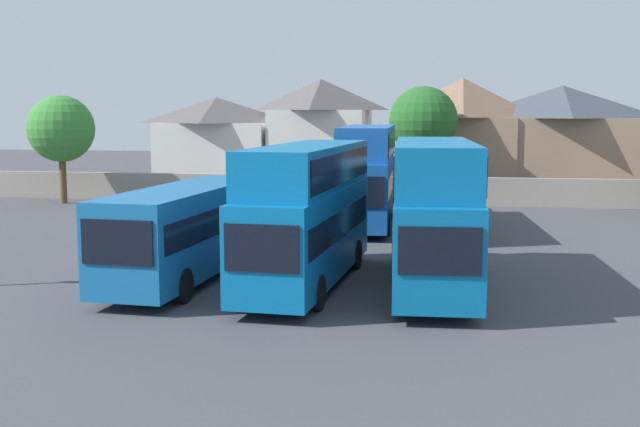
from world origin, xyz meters
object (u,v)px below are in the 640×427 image
object	(u,v)px
house_terrace_left	(217,142)
tree_right_of_lot	(423,121)
bus_1	(186,227)
house_terrace_far_right	(561,139)
bus_6	(444,192)
house_terrace_centre	(321,133)
bus_3	(434,206)
bus_4	(281,189)
house_terrace_right	(462,134)
bus_5	(368,170)
tree_left_of_lot	(61,129)
bus_2	(308,207)

from	to	relation	value
house_terrace_left	tree_right_of_lot	size ratio (longest dim) A/B	1.17
bus_1	tree_right_of_lot	world-z (taller)	tree_right_of_lot
house_terrace_far_right	bus_6	bearing A→B (deg)	-113.27
bus_6	tree_right_of_lot	world-z (taller)	tree_right_of_lot
bus_6	house_terrace_centre	distance (m)	21.66
house_terrace_left	house_terrace_far_right	size ratio (longest dim) A/B	0.88
bus_3	bus_4	world-z (taller)	bus_3
house_terrace_left	house_terrace_far_right	bearing A→B (deg)	1.53
house_terrace_right	bus_3	bearing A→B (deg)	-92.53
bus_6	house_terrace_far_right	size ratio (longest dim) A/B	1.18
bus_3	house_terrace_right	xyz separation A→B (m)	(1.43, 32.31, 1.50)
bus_5	bus_6	world-z (taller)	bus_5
house_terrace_centre	tree_right_of_lot	size ratio (longest dim) A/B	1.10
bus_5	house_terrace_far_right	size ratio (longest dim) A/B	1.18
bus_3	house_terrace_left	distance (m)	36.69
bus_4	house_terrace_right	bearing A→B (deg)	152.04
bus_1	house_terrace_centre	xyz separation A→B (m)	(-0.60, 33.46, 2.39)
tree_right_of_lot	bus_4	bearing A→B (deg)	-118.45
tree_left_of_lot	bus_1	bearing A→B (deg)	-53.77
bus_3	bus_5	size ratio (longest dim) A/B	0.89
tree_right_of_lot	bus_6	bearing A→B (deg)	-83.28
bus_1	bus_6	world-z (taller)	bus_1
bus_1	tree_left_of_lot	bearing A→B (deg)	-140.09
bus_2	house_terrace_far_right	xyz separation A→B (m)	(12.79, 33.43, 1.28)
bus_2	house_terrace_centre	xyz separation A→B (m)	(-4.95, 33.53, 1.57)
bus_3	bus_5	xyz separation A→B (m)	(-3.69, 14.53, 0.13)
bus_3	bus_4	xyz separation A→B (m)	(-8.18, 13.73, -0.91)
bus_3	house_terrace_left	xyz separation A→B (m)	(-17.23, 32.38, 0.80)
bus_6	house_terrace_right	size ratio (longest dim) A/B	1.42
bus_4	bus_5	size ratio (longest dim) A/B	0.90
bus_6	house_terrace_right	bearing A→B (deg)	172.56
house_terrace_centre	bus_5	bearing A→B (deg)	-73.54
bus_6	house_terrace_centre	size ratio (longest dim) A/B	1.42
bus_6	house_terrace_centre	bearing A→B (deg)	-157.79
tree_left_of_lot	house_terrace_left	bearing A→B (deg)	58.18
bus_5	house_terrace_right	distance (m)	18.56
bus_6	house_terrace_right	distance (m)	18.67
bus_1	house_terrace_right	distance (m)	34.19
bus_2	bus_6	size ratio (longest dim) A/B	0.90
bus_3	house_terrace_far_right	size ratio (longest dim) A/B	1.05
bus_5	house_terrace_left	size ratio (longest dim) A/B	1.34
house_terrace_centre	tree_right_of_lot	world-z (taller)	house_terrace_centre
bus_5	tree_right_of_lot	xyz separation A→B (m)	(2.47, 12.04, 2.38)
bus_6	house_terrace_left	xyz separation A→B (m)	(-17.51, 18.55, 1.69)
bus_6	tree_right_of_lot	bearing A→B (deg)	-177.17
bus_5	house_terrace_far_right	world-z (taller)	house_terrace_far_right
bus_5	house_terrace_far_right	distance (m)	22.24
bus_6	house_terrace_centre	xyz separation A→B (m)	(-9.47, 19.34, 2.39)
bus_6	tree_right_of_lot	size ratio (longest dim) A/B	1.57
bus_6	tree_left_of_lot	size ratio (longest dim) A/B	1.71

